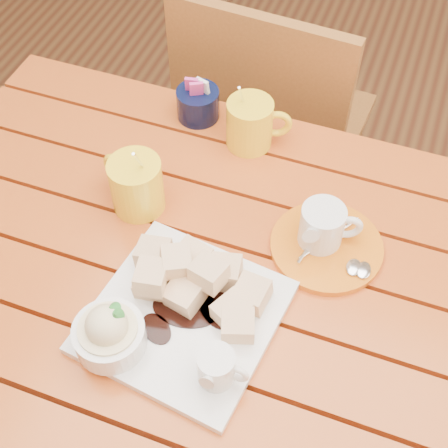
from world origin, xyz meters
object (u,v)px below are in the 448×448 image
at_px(orange_saucer, 327,247).
at_px(chair_far, 270,127).
at_px(coffee_mug_left, 135,184).
at_px(coffee_mug_right, 251,123).
at_px(dessert_plate, 169,313).
at_px(table, 223,307).

distance_m(orange_saucer, chair_far, 0.63).
xyz_separation_m(coffee_mug_left, orange_saucer, (0.34, 0.02, -0.05)).
bearing_deg(orange_saucer, coffee_mug_right, 135.90).
relative_size(coffee_mug_left, chair_far, 0.17).
height_order(dessert_plate, coffee_mug_left, coffee_mug_left).
distance_m(coffee_mug_right, chair_far, 0.44).
xyz_separation_m(table, orange_saucer, (0.15, 0.11, 0.11)).
bearing_deg(dessert_plate, coffee_mug_right, 91.68).
xyz_separation_m(table, coffee_mug_right, (-0.06, 0.30, 0.16)).
bearing_deg(coffee_mug_left, table, -1.23).
bearing_deg(chair_far, dessert_plate, 98.50).
bearing_deg(orange_saucer, coffee_mug_left, -176.99).
distance_m(table, dessert_plate, 0.19).
relative_size(table, dessert_plate, 3.97).
height_order(coffee_mug_right, orange_saucer, coffee_mug_right).
relative_size(table, coffee_mug_right, 8.21).
bearing_deg(orange_saucer, dessert_plate, -130.82).
relative_size(table, chair_far, 1.35).
xyz_separation_m(coffee_mug_right, chair_far, (-0.05, 0.32, -0.30)).
height_order(table, dessert_plate, dessert_plate).
height_order(coffee_mug_left, orange_saucer, coffee_mug_left).
distance_m(table, orange_saucer, 0.22).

